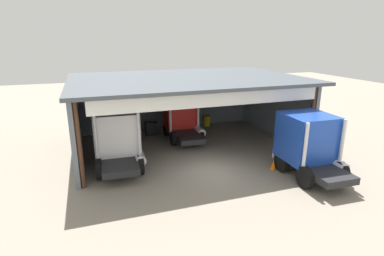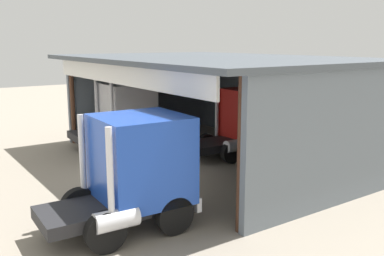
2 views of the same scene
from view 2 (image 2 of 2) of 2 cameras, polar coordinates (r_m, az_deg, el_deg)
The scene contains 8 objects.
ground_plane at distance 18.51m, azimuth -8.34°, elevation -6.06°, with size 80.00×80.00×0.00m, color gray.
workshop_shed at distance 20.73m, azimuth 4.89°, elevation 5.55°, with size 14.92×10.28×4.83m.
truck_white_center_right_bay at distance 23.35m, azimuth -8.96°, elevation 2.03°, with size 2.76×4.51×3.54m.
truck_red_center_left_bay at distance 21.39m, azimuth 6.96°, elevation 0.96°, with size 2.53×4.95×3.34m.
truck_blue_left_bay at distance 12.89m, azimuth -7.54°, elevation -5.33°, with size 2.69×4.53×3.39m.
oil_drum at distance 21.30m, azimuth 16.92°, elevation -2.87°, with size 0.58×0.58×0.90m, color gold.
tool_cart at distance 24.04m, azimuth 6.21°, elevation -0.72°, with size 0.90×0.60×1.00m, color black.
traffic_cone at distance 15.02m, azimuth -5.98°, elevation -9.06°, with size 0.36×0.36×0.56m, color orange.
Camera 2 is at (15.87, -7.79, 5.50)m, focal length 40.35 mm.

